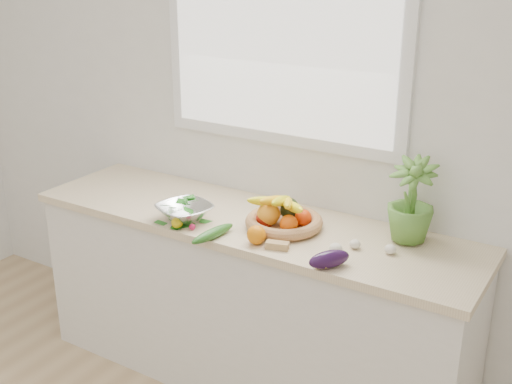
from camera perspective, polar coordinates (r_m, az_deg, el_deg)
The scene contains 20 objects.
back_wall at distance 3.16m, azimuth 2.29°, elevation 7.01°, with size 4.50×0.02×2.70m, color white.
counter_cabinet at distance 3.27m, azimuth -0.57°, elevation -9.94°, with size 2.20×0.58×0.86m, color silver.
countertop at distance 3.07m, azimuth -0.60°, elevation -2.69°, with size 2.24×0.62×0.04m, color beige.
window_frame at distance 3.08m, azimuth 2.26°, elevation 14.20°, with size 1.30×0.03×1.10m, color white.
window_pane at distance 3.06m, azimuth 2.07°, elevation 14.16°, with size 1.18×0.01×0.98m, color white.
orange_loose at distance 2.78m, azimuth 0.03°, elevation -3.84°, with size 0.08×0.08×0.08m, color orange.
lemon_a at distance 2.97m, azimuth -7.02°, elevation -2.69°, with size 0.05×0.07×0.05m, color gold.
lemon_b at distance 2.60m, azimuth 5.95°, elevation -6.04°, with size 0.06×0.08×0.06m, color #D6980B.
lemon_c at distance 2.60m, azimuth 6.12°, elevation -6.10°, with size 0.06×0.08×0.06m, color yellow.
apple at distance 2.95m, azimuth 0.85°, elevation -2.36°, with size 0.09×0.09×0.09m, color #AC1D0D.
ginger at distance 2.75m, azimuth 1.91°, elevation -4.77°, with size 0.10×0.04×0.03m, color tan.
garlic_a at distance 2.78m, azimuth 8.79°, elevation -4.59°, with size 0.05×0.05×0.04m, color white.
garlic_b at distance 2.76m, azimuth 11.86°, elevation -5.01°, with size 0.05×0.05×0.04m, color white.
garlic_c at distance 2.72m, azimuth 7.10°, elevation -5.02°, with size 0.06×0.06×0.05m, color beige.
eggplant at distance 2.60m, azimuth 6.52°, elevation -5.95°, with size 0.07×0.18×0.07m, color #250D33.
cucumber at distance 2.85m, azimuth -3.86°, elevation -3.71°, with size 0.05×0.26×0.05m, color #1F5017.
radish at distance 2.94m, azimuth -5.69°, elevation -3.10°, with size 0.03×0.03×0.03m, color #BE174B.
potted_herb at distance 2.82m, azimuth 13.62°, elevation -0.65°, with size 0.21×0.21×0.37m, color #518630.
fruit_basket at distance 2.94m, azimuth 2.45°, elevation -2.26°, with size 0.41×0.41×0.19m.
colander_with_spinach at distance 3.02m, azimuth -6.38°, elevation -1.45°, with size 0.31×0.31×0.13m.
Camera 1 is at (1.51, -0.43, 2.10)m, focal length 45.00 mm.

